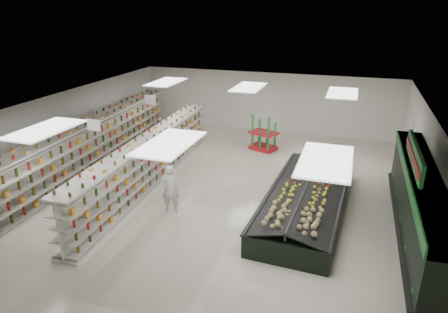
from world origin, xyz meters
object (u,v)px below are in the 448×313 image
(gondola_center, at_px, (150,162))
(soda_endcap, at_px, (264,134))
(shopper_main, at_px, (170,189))
(gondola_left, at_px, (95,146))
(shopper_background, at_px, (162,134))
(produce_island, at_px, (307,197))

(gondola_center, height_order, soda_endcap, gondola_center)
(gondola_center, relative_size, shopper_main, 6.50)
(shopper_main, bearing_deg, soda_endcap, -118.81)
(soda_endcap, bearing_deg, gondola_left, -144.98)
(gondola_center, xyz_separation_m, soda_endcap, (3.30, 5.15, -0.09))
(gondola_left, relative_size, shopper_main, 7.30)
(soda_endcap, bearing_deg, shopper_main, -102.61)
(gondola_left, xyz_separation_m, soda_endcap, (6.31, 4.42, -0.20))
(gondola_left, xyz_separation_m, gondola_center, (3.01, -0.74, -0.11))
(gondola_center, distance_m, soda_endcap, 6.12)
(gondola_center, height_order, shopper_main, gondola_center)
(soda_endcap, relative_size, shopper_background, 1.01)
(gondola_left, height_order, soda_endcap, gondola_left)
(soda_endcap, distance_m, shopper_main, 7.18)
(gondola_center, height_order, shopper_background, gondola_center)
(produce_island, relative_size, shopper_background, 4.41)
(produce_island, height_order, shopper_main, shopper_main)
(shopper_main, bearing_deg, gondola_center, -63.03)
(gondola_center, bearing_deg, shopper_main, -49.36)
(gondola_left, bearing_deg, soda_endcap, 32.19)
(gondola_left, height_order, shopper_background, gondola_left)
(soda_endcap, bearing_deg, produce_island, -63.16)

